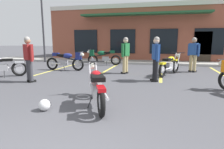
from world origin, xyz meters
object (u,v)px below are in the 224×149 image
(motorcycle_black_cruiser, at_px, (170,65))
(person_near_building, at_px, (193,53))
(person_in_black_shirt, at_px, (125,53))
(motorcycle_silver_naked, at_px, (0,66))
(parking_lot_lamp_post, at_px, (41,15))
(helmet_on_pavement, at_px, (45,105))
(motorcycle_foreground_classic, at_px, (97,86))
(motorcycle_orange_scrambler, at_px, (102,57))
(person_by_back_row, at_px, (29,57))
(person_in_shorts_foreground, at_px, (156,56))
(motorcycle_red_sportbike, at_px, (67,60))

(motorcycle_black_cruiser, relative_size, person_near_building, 1.18)
(person_near_building, bearing_deg, person_in_black_shirt, -158.18)
(motorcycle_black_cruiser, bearing_deg, motorcycle_silver_naked, -162.11)
(parking_lot_lamp_post, bearing_deg, helmet_on_pavement, -56.46)
(person_near_building, bearing_deg, helmet_on_pavement, -121.66)
(motorcycle_foreground_classic, xyz_separation_m, motorcycle_silver_naked, (-5.12, 2.39, 0.00))
(helmet_on_pavement, height_order, parking_lot_lamp_post, parking_lot_lamp_post)
(motorcycle_orange_scrambler, distance_m, helmet_on_pavement, 7.93)
(person_by_back_row, bearing_deg, parking_lot_lamp_post, 119.33)
(motorcycle_silver_naked, bearing_deg, person_in_black_shirt, 23.44)
(parking_lot_lamp_post, bearing_deg, motorcycle_silver_naked, -75.00)
(helmet_on_pavement, bearing_deg, motorcycle_foreground_classic, 32.45)
(motorcycle_foreground_classic, xyz_separation_m, person_in_shorts_foreground, (1.26, 3.14, 0.49))
(person_in_black_shirt, xyz_separation_m, person_near_building, (3.10, 1.24, 0.00))
(person_by_back_row, height_order, person_near_building, same)
(motorcycle_red_sportbike, relative_size, motorcycle_black_cruiser, 1.07)
(motorcycle_silver_naked, xyz_separation_m, person_in_shorts_foreground, (6.38, 0.76, 0.49))
(person_in_black_shirt, bearing_deg, person_in_shorts_foreground, -44.88)
(helmet_on_pavement, bearing_deg, person_in_black_shirt, 80.57)
(motorcycle_black_cruiser, xyz_separation_m, person_by_back_row, (-5.09, -2.79, 0.49))
(parking_lot_lamp_post, bearing_deg, motorcycle_black_cruiser, -20.17)
(motorcycle_foreground_classic, xyz_separation_m, person_near_building, (2.95, 5.78, 0.49))
(motorcycle_red_sportbike, xyz_separation_m, motorcycle_silver_naked, (-1.87, -2.38, -0.07))
(motorcycle_red_sportbike, xyz_separation_m, motorcycle_black_cruiser, (5.09, -0.13, -0.07))
(motorcycle_black_cruiser, xyz_separation_m, helmet_on_pavement, (-2.85, -5.27, -0.33))
(motorcycle_orange_scrambler, bearing_deg, motorcycle_black_cruiser, -33.22)
(motorcycle_silver_naked, bearing_deg, motorcycle_red_sportbike, 51.83)
(motorcycle_red_sportbike, relative_size, motorcycle_silver_naked, 1.14)
(person_in_shorts_foreground, xyz_separation_m, person_near_building, (1.69, 2.64, 0.00))
(person_near_building, xyz_separation_m, parking_lot_lamp_post, (-9.50, 1.93, 2.29))
(motorcycle_foreground_classic, distance_m, motorcycle_orange_scrambler, 7.50)
(person_near_building, distance_m, parking_lot_lamp_post, 9.96)
(parking_lot_lamp_post, bearing_deg, motorcycle_foreground_classic, -49.67)
(motorcycle_orange_scrambler, relative_size, parking_lot_lamp_post, 0.42)
(motorcycle_foreground_classic, bearing_deg, person_in_black_shirt, 91.86)
(parking_lot_lamp_post, bearing_deg, person_by_back_row, -60.67)
(helmet_on_pavement, relative_size, parking_lot_lamp_post, 0.05)
(motorcycle_red_sportbike, height_order, helmet_on_pavement, motorcycle_red_sportbike)
(motorcycle_black_cruiser, bearing_deg, motorcycle_foreground_classic, -111.66)
(motorcycle_silver_naked, xyz_separation_m, parking_lot_lamp_post, (-1.43, 5.32, 2.77))
(person_in_shorts_foreground, bearing_deg, motorcycle_foreground_classic, -111.83)
(motorcycle_orange_scrambler, bearing_deg, motorcycle_foreground_classic, -73.84)
(motorcycle_black_cruiser, height_order, person_near_building, person_near_building)
(motorcycle_silver_naked, bearing_deg, person_in_shorts_foreground, 6.76)
(motorcycle_red_sportbike, relative_size, helmet_on_pavement, 8.11)
(motorcycle_orange_scrambler, xyz_separation_m, person_near_building, (5.04, -1.42, 0.42))
(person_in_shorts_foreground, distance_m, parking_lot_lamp_post, 9.33)
(motorcycle_orange_scrambler, distance_m, person_near_building, 5.25)
(motorcycle_black_cruiser, relative_size, person_in_shorts_foreground, 1.18)
(person_near_building, relative_size, parking_lot_lamp_post, 0.33)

